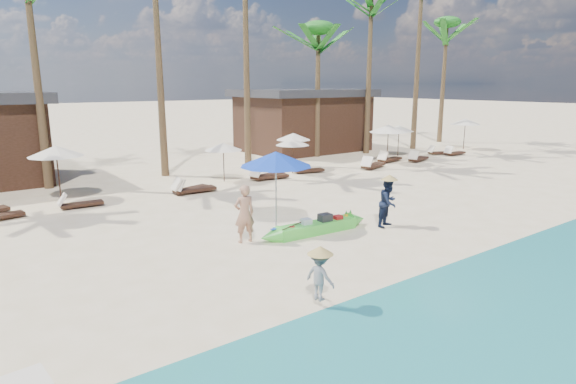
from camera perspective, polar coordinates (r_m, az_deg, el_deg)
ground at (r=12.97m, az=0.92°, el=-8.44°), size 240.00×240.00×0.00m
wet_sand_strip at (r=9.86m, az=19.64°, el=-16.42°), size 240.00×4.50×0.01m
green_canoe at (r=15.46m, az=3.34°, el=-4.17°), size 4.56×0.77×0.58m
tourist at (r=14.43m, az=-5.20°, el=-2.58°), size 0.71×0.52×1.77m
vendor_green at (r=16.34m, az=11.82°, el=-1.22°), size 0.94×0.82×1.65m
vendor_yellow at (r=10.32m, az=3.81°, el=-9.87°), size 0.55×0.77×1.08m
blue_umbrella at (r=15.59m, az=-1.45°, el=3.93°), size 2.37×2.37×2.55m
resort_parasol_5 at (r=21.52m, az=-25.80°, el=4.39°), size 2.19×2.19×2.26m
lounger_5_left at (r=20.22m, az=-23.58°, el=-1.22°), size 1.66×0.62×0.55m
resort_parasol_6 at (r=23.50m, az=-7.69°, el=5.35°), size 1.85×1.85×1.90m
lounger_6_left at (r=21.50m, az=-11.56°, el=0.44°), size 1.91×1.07×0.62m
lounger_6_right at (r=21.37m, az=-11.38°, el=0.42°), size 1.97×0.73×0.66m
resort_parasol_7 at (r=25.49m, az=0.53°, el=5.96°), size 1.81×1.81×1.86m
lounger_7_left at (r=24.01m, az=-2.30°, el=1.97°), size 1.91×0.82×0.63m
lounger_7_right at (r=24.08m, az=-2.64°, el=2.04°), size 2.07×0.98×0.68m
resort_parasol_8 at (r=26.98m, az=0.64°, el=6.59°), size 1.94×1.94×2.00m
lounger_8_left at (r=25.77m, az=2.25°, el=2.68°), size 1.79×0.91×0.58m
resort_parasol_9 at (r=29.26m, az=11.81°, el=7.37°), size 2.25×2.25×2.32m
lounger_9_left at (r=27.51m, az=9.95°, el=3.20°), size 2.08×1.19×0.67m
lounger_9_right at (r=30.00m, az=11.86°, el=3.89°), size 2.00×0.90×0.66m
resort_parasol_10 at (r=32.52m, az=13.03°, el=7.37°), size 1.97×1.97×2.03m
lounger_10_left at (r=30.70m, az=15.13°, el=3.90°), size 1.94×1.03×0.63m
lounger_10_right at (r=34.07m, az=17.38°, el=4.56°), size 1.75×0.98×0.57m
resort_parasol_11 at (r=37.46m, az=20.29°, el=7.84°), size 2.15×2.15×2.22m
lounger_11_left at (r=34.05m, az=19.07°, el=4.45°), size 1.76×0.56×0.59m
palm_6 at (r=31.55m, az=3.60°, el=17.00°), size 2.08×2.08×8.51m
palm_7 at (r=33.66m, az=9.81°, el=19.90°), size 2.08×2.08×11.08m
palm_8 at (r=36.94m, az=15.49°, el=20.84°), size 2.08×2.08×12.70m
palm_9 at (r=41.64m, az=18.24°, el=16.76°), size 2.08×2.08×9.82m
pavilion_east at (r=34.59m, az=1.77°, el=8.59°), size 8.80×6.60×4.30m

